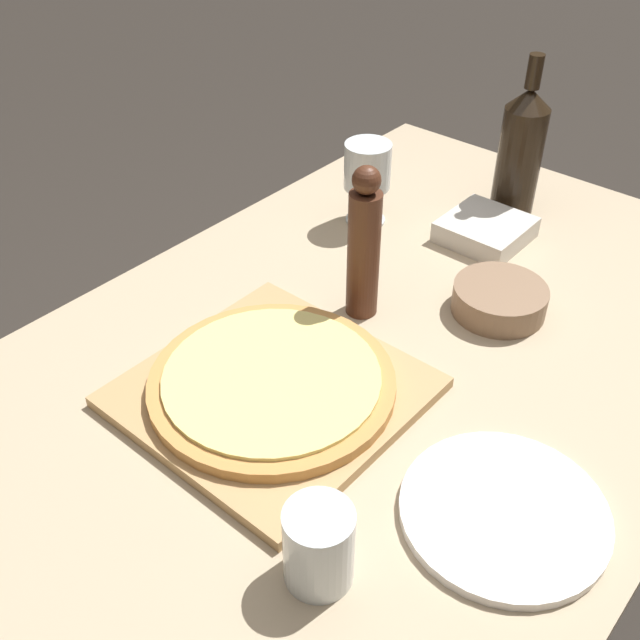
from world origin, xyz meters
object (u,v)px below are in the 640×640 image
object	(u,v)px
small_bowl	(499,299)
wine_glass	(367,168)
pizza	(272,382)
wine_bottle	(521,150)
pepper_mill	(364,246)

from	to	relation	value
small_bowl	wine_glass	bearing A→B (deg)	165.41
pizza	wine_bottle	bearing A→B (deg)	90.77
pepper_mill	wine_glass	bearing A→B (deg)	126.48
wine_bottle	pepper_mill	xyz separation A→B (m)	(-0.02, -0.46, -0.00)
wine_bottle	small_bowl	distance (m)	0.36
small_bowl	wine_bottle	bearing A→B (deg)	115.79
wine_bottle	pepper_mill	world-z (taller)	wine_bottle
pepper_mill	wine_glass	world-z (taller)	pepper_mill
pizza	pepper_mill	bearing A→B (deg)	97.03
wine_glass	wine_bottle	bearing A→B (deg)	48.96
wine_glass	small_bowl	xyz separation A→B (m)	(0.35, -0.09, -0.09)
pizza	pepper_mill	xyz separation A→B (m)	(-0.03, 0.25, 0.10)
pepper_mill	small_bowl	bearing A→B (deg)	40.10
pizza	pepper_mill	distance (m)	0.27
wine_bottle	wine_glass	distance (m)	0.30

